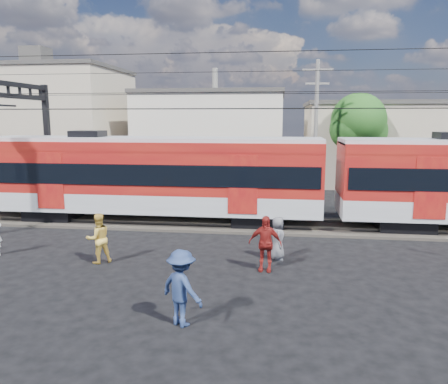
{
  "coord_description": "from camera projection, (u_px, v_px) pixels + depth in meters",
  "views": [
    {
      "loc": [
        3.93,
        -12.27,
        5.11
      ],
      "look_at": [
        1.68,
        5.0,
        2.12
      ],
      "focal_mm": 35.0,
      "sensor_mm": 36.0,
      "label": 1
    }
  ],
  "objects": [
    {
      "name": "ground",
      "position": [
        149.0,
        286.0,
        13.36
      ],
      "size": [
        120.0,
        120.0,
        0.0
      ],
      "primitive_type": "plane",
      "color": "black",
      "rests_on": "ground"
    },
    {
      "name": "track_bed",
      "position": [
        198.0,
        223.0,
        21.17
      ],
      "size": [
        70.0,
        3.4,
        0.12
      ],
      "primitive_type": "cube",
      "color": "#2D2823",
      "rests_on": "ground"
    },
    {
      "name": "rail_near",
      "position": [
        195.0,
        224.0,
        20.41
      ],
      "size": [
        70.0,
        0.12,
        0.12
      ],
      "primitive_type": "cube",
      "color": "#59544C",
      "rests_on": "track_bed"
    },
    {
      "name": "rail_far",
      "position": [
        201.0,
        217.0,
        21.88
      ],
      "size": [
        70.0,
        0.12,
        0.12
      ],
      "primitive_type": "cube",
      "color": "#59544C",
      "rests_on": "track_bed"
    },
    {
      "name": "commuter_train",
      "position": [
        157.0,
        174.0,
        21.02
      ],
      "size": [
        50.3,
        3.08,
        4.17
      ],
      "color": "black",
      "rests_on": "ground"
    },
    {
      "name": "catenary",
      "position": [
        24.0,
        117.0,
        21.41
      ],
      "size": [
        70.0,
        9.3,
        7.52
      ],
      "color": "black",
      "rests_on": "ground"
    },
    {
      "name": "building_west",
      "position": [
        41.0,
        123.0,
        38.2
      ],
      "size": [
        14.28,
        10.2,
        9.3
      ],
      "color": "tan",
      "rests_on": "ground"
    },
    {
      "name": "building_midwest",
      "position": [
        215.0,
        134.0,
        39.38
      ],
      "size": [
        12.24,
        12.24,
        7.3
      ],
      "color": "beige",
      "rests_on": "ground"
    },
    {
      "name": "building_mideast",
      "position": [
        409.0,
        142.0,
        34.49
      ],
      "size": [
        16.32,
        10.2,
        6.3
      ],
      "color": "tan",
      "rests_on": "ground"
    },
    {
      "name": "utility_pole_mid",
      "position": [
        316.0,
        127.0,
        26.49
      ],
      "size": [
        1.8,
        0.24,
        8.5
      ],
      "color": "slate",
      "rests_on": "ground"
    },
    {
      "name": "tree_near",
      "position": [
        361.0,
        124.0,
        29.08
      ],
      "size": [
        3.82,
        3.64,
        6.72
      ],
      "color": "#382619",
      "rests_on": "ground"
    },
    {
      "name": "pedestrian_b",
      "position": [
        98.0,
        238.0,
        15.4
      ],
      "size": [
        1.1,
        1.07,
        1.79
      ],
      "primitive_type": "imported",
      "rotation": [
        0.0,
        0.0,
        3.82
      ],
      "color": "gold",
      "rests_on": "ground"
    },
    {
      "name": "pedestrian_c",
      "position": [
        182.0,
        288.0,
        10.73
      ],
      "size": [
        1.44,
        1.27,
        1.93
      ],
      "primitive_type": "imported",
      "rotation": [
        0.0,
        0.0,
        2.59
      ],
      "color": "navy",
      "rests_on": "ground"
    },
    {
      "name": "pedestrian_d",
      "position": [
        265.0,
        243.0,
        14.58
      ],
      "size": [
        1.14,
        0.55,
        1.9
      ],
      "primitive_type": "imported",
      "rotation": [
        0.0,
        0.0,
        -0.08
      ],
      "color": "maroon",
      "rests_on": "ground"
    },
    {
      "name": "pedestrian_e",
      "position": [
        278.0,
        238.0,
        15.76
      ],
      "size": [
        0.53,
        0.79,
        1.59
      ],
      "primitive_type": "imported",
      "rotation": [
        0.0,
        0.0,
        1.61
      ],
      "color": "#55555B",
      "rests_on": "ground"
    }
  ]
}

